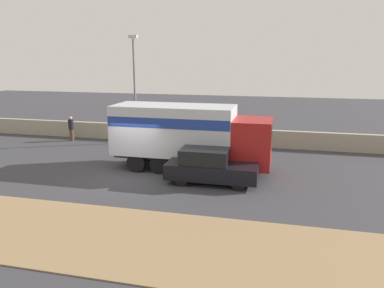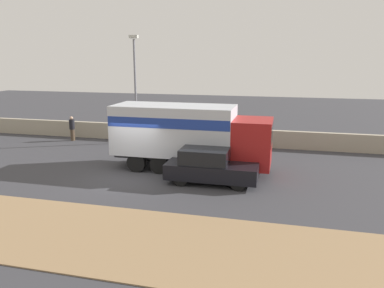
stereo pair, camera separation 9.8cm
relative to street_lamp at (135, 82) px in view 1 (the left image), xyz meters
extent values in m
plane|color=#38383D|center=(2.50, -7.11, -4.06)|extent=(80.00, 80.00, 0.00)
cube|color=#937551|center=(2.50, -13.03, -4.04)|extent=(60.00, 4.51, 0.04)
cube|color=#A39984|center=(2.50, 0.74, -3.50)|extent=(60.00, 0.35, 1.12)
cylinder|color=slate|center=(0.00, 0.00, -0.68)|extent=(0.14, 0.14, 6.77)
cube|color=beige|center=(0.00, 0.00, 2.86)|extent=(0.56, 0.28, 0.20)
cube|color=maroon|center=(8.15, -5.18, -2.48)|extent=(1.83, 2.38, 2.31)
cube|color=black|center=(9.05, -5.18, -2.02)|extent=(0.06, 2.02, 1.01)
cube|color=#2D2D33|center=(4.18, -5.18, -3.37)|extent=(6.12, 1.34, 0.25)
cube|color=silver|center=(4.18, -5.18, -2.00)|extent=(6.12, 2.43, 2.48)
cube|color=navy|center=(4.18, -5.18, -1.49)|extent=(6.09, 2.45, 0.50)
cylinder|color=black|center=(8.15, -4.16, -3.59)|extent=(0.95, 0.28, 0.95)
cylinder|color=black|center=(8.15, -6.20, -3.59)|extent=(0.95, 0.28, 0.95)
cylinder|color=black|center=(2.50, -4.16, -3.59)|extent=(0.95, 0.28, 0.95)
cylinder|color=black|center=(2.50, -6.20, -3.59)|extent=(0.95, 0.28, 0.95)
cylinder|color=black|center=(3.72, -4.16, -3.59)|extent=(0.95, 0.28, 0.95)
cylinder|color=black|center=(3.72, -6.20, -3.59)|extent=(0.95, 0.28, 0.95)
cube|color=black|center=(6.52, -7.00, -3.47)|extent=(4.17, 1.72, 0.70)
cube|color=black|center=(6.19, -7.00, -2.78)|extent=(2.17, 1.59, 0.67)
cylinder|color=black|center=(7.81, -6.25, -3.74)|extent=(0.65, 0.20, 0.65)
cylinder|color=black|center=(7.81, -7.74, -3.74)|extent=(0.65, 0.20, 0.65)
cylinder|color=black|center=(5.23, -6.25, -3.74)|extent=(0.65, 0.20, 0.65)
cylinder|color=black|center=(5.23, -7.74, -3.74)|extent=(0.65, 0.20, 0.65)
cylinder|color=#473828|center=(-4.58, -0.49, -3.66)|extent=(0.28, 0.28, 0.80)
cylinder|color=black|center=(-4.58, -0.49, -2.92)|extent=(0.37, 0.37, 0.67)
sphere|color=tan|center=(-4.58, -0.49, -2.48)|extent=(0.22, 0.22, 0.22)
camera|label=1|loc=(9.50, -23.11, 1.59)|focal=35.00mm
camera|label=2|loc=(9.59, -23.09, 1.59)|focal=35.00mm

